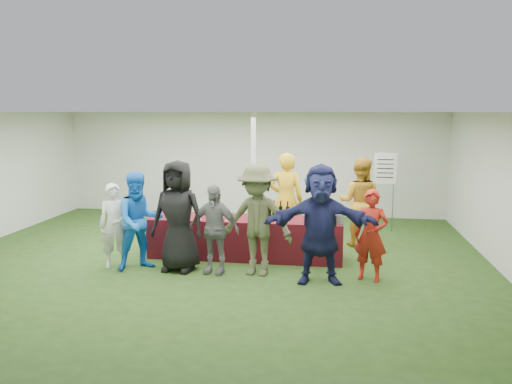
# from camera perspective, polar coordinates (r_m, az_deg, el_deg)

# --- Properties ---
(ground) EXTENTS (60.00, 60.00, 0.00)m
(ground) POSITION_cam_1_polar(r_m,az_deg,el_deg) (9.60, -4.40, -7.27)
(ground) COLOR #284719
(ground) RESTS_ON ground
(tent) EXTENTS (10.00, 10.00, 10.00)m
(tent) POSITION_cam_1_polar(r_m,az_deg,el_deg) (10.38, -0.30, 1.63)
(tent) COLOR white
(tent) RESTS_ON ground
(serving_table) EXTENTS (3.60, 0.80, 0.75)m
(serving_table) POSITION_cam_1_polar(r_m,az_deg,el_deg) (9.39, -1.21, -5.25)
(serving_table) COLOR #580F1C
(serving_table) RESTS_ON ground
(wine_bottles) EXTENTS (0.56, 0.12, 0.32)m
(wine_bottles) POSITION_cam_1_polar(r_m,az_deg,el_deg) (9.33, 2.13, -2.22)
(wine_bottles) COLOR black
(wine_bottles) RESTS_ON serving_table
(wine_glasses) EXTENTS (2.75, 0.14, 0.16)m
(wine_glasses) POSITION_cam_1_polar(r_m,az_deg,el_deg) (9.08, -3.26, -2.62)
(wine_glasses) COLOR silver
(wine_glasses) RESTS_ON serving_table
(water_bottle) EXTENTS (0.07, 0.07, 0.23)m
(water_bottle) POSITION_cam_1_polar(r_m,az_deg,el_deg) (9.34, -0.53, -2.31)
(water_bottle) COLOR silver
(water_bottle) RESTS_ON serving_table
(bar_towel) EXTENTS (0.25, 0.18, 0.03)m
(bar_towel) POSITION_cam_1_polar(r_m,az_deg,el_deg) (9.22, 8.84, -3.14)
(bar_towel) COLOR white
(bar_towel) RESTS_ON serving_table
(dump_bucket) EXTENTS (0.24, 0.24, 0.18)m
(dump_bucket) POSITION_cam_1_polar(r_m,az_deg,el_deg) (8.94, 9.21, -3.05)
(dump_bucket) COLOR slate
(dump_bucket) RESTS_ON serving_table
(wine_list_sign) EXTENTS (0.50, 0.03, 1.80)m
(wine_list_sign) POSITION_cam_1_polar(r_m,az_deg,el_deg) (11.61, 14.53, 1.97)
(wine_list_sign) COLOR slate
(wine_list_sign) RESTS_ON ground
(staff_pourer) EXTENTS (0.74, 0.52, 1.91)m
(staff_pourer) POSITION_cam_1_polar(r_m,az_deg,el_deg) (10.09, 3.44, -0.89)
(staff_pourer) COLOR yellow
(staff_pourer) RESTS_ON ground
(staff_back) EXTENTS (1.01, 0.86, 1.80)m
(staff_back) POSITION_cam_1_polar(r_m,az_deg,el_deg) (10.31, 11.75, -1.13)
(staff_back) COLOR #C18922
(staff_back) RESTS_ON ground
(customer_0) EXTENTS (0.64, 0.54, 1.49)m
(customer_0) POSITION_cam_1_polar(r_m,az_deg,el_deg) (9.09, -15.83, -3.70)
(customer_0) COLOR silver
(customer_0) RESTS_ON ground
(customer_1) EXTENTS (1.04, 1.00, 1.70)m
(customer_1) POSITION_cam_1_polar(r_m,az_deg,el_deg) (8.84, -13.16, -3.25)
(customer_1) COLOR blue
(customer_1) RESTS_ON ground
(customer_2) EXTENTS (1.00, 0.72, 1.91)m
(customer_2) POSITION_cam_1_polar(r_m,az_deg,el_deg) (8.61, -8.90, -2.72)
(customer_2) COLOR black
(customer_2) RESTS_ON ground
(customer_3) EXTENTS (0.93, 0.50, 1.52)m
(customer_3) POSITION_cam_1_polar(r_m,az_deg,el_deg) (8.44, -4.84, -4.27)
(customer_3) COLOR slate
(customer_3) RESTS_ON ground
(customer_4) EXTENTS (1.31, 0.89, 1.87)m
(customer_4) POSITION_cam_1_polar(r_m,az_deg,el_deg) (8.28, 0.14, -3.23)
(customer_4) COLOR #454A2C
(customer_4) RESTS_ON ground
(customer_5) EXTENTS (1.82, 0.74, 1.91)m
(customer_5) POSITION_cam_1_polar(r_m,az_deg,el_deg) (7.96, 7.35, -3.66)
(customer_5) COLOR #181B44
(customer_5) RESTS_ON ground
(customer_6) EXTENTS (0.63, 0.52, 1.49)m
(customer_6) POSITION_cam_1_polar(r_m,az_deg,el_deg) (8.26, 13.01, -4.84)
(customer_6) COLOR #A81F14
(customer_6) RESTS_ON ground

